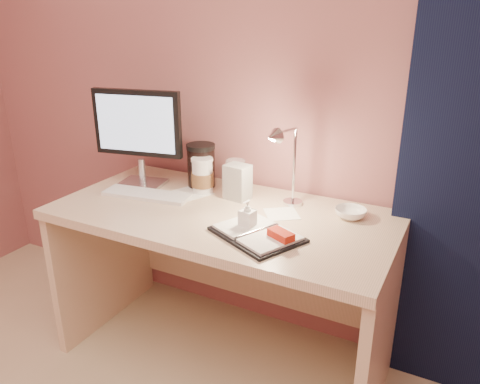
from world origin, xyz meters
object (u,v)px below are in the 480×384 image
at_px(desk_lamp, 293,161).
at_px(planner, 259,234).
at_px(lotion_bottle, 248,215).
at_px(product_box, 238,182).
at_px(clear_cup, 236,177).
at_px(monitor, 138,129).
at_px(coffee_cup, 202,176).
at_px(dark_jar, 201,168).
at_px(bowl, 351,213).
at_px(keyboard, 147,195).
at_px(desk, 231,252).

bearing_deg(desk_lamp, planner, -78.22).
xyz_separation_m(lotion_bottle, product_box, (-0.18, 0.26, 0.02)).
bearing_deg(desk_lamp, clear_cup, 178.65).
height_order(monitor, coffee_cup, monitor).
height_order(clear_cup, product_box, product_box).
height_order(dark_jar, desk_lamp, desk_lamp).
bearing_deg(dark_jar, planner, -37.78).
distance_m(monitor, bowl, 1.01).
xyz_separation_m(monitor, dark_jar, (0.26, 0.11, -0.18)).
height_order(monitor, product_box, monitor).
distance_m(monitor, clear_cup, 0.49).
bearing_deg(clear_cup, lotion_bottle, -55.69).
xyz_separation_m(lotion_bottle, desk_lamp, (0.08, 0.23, 0.16)).
xyz_separation_m(keyboard, desk_lamp, (0.63, 0.13, 0.21)).
bearing_deg(dark_jar, clear_cup, -1.64).
distance_m(coffee_cup, clear_cup, 0.15).
bearing_deg(dark_jar, bowl, -3.40).
height_order(desk, dark_jar, dark_jar).
height_order(monitor, bowl, monitor).
distance_m(keyboard, clear_cup, 0.40).
xyz_separation_m(monitor, planner, (0.73, -0.25, -0.25)).
bearing_deg(product_box, desk_lamp, 1.24).
relative_size(lotion_bottle, product_box, 0.77).
xyz_separation_m(desk, lotion_bottle, (0.17, -0.18, 0.28)).
bearing_deg(clear_cup, desk, -70.39).
relative_size(coffee_cup, desk_lamp, 0.46).
height_order(coffee_cup, lotion_bottle, coffee_cup).
height_order(lotion_bottle, product_box, product_box).
xyz_separation_m(product_box, desk_lamp, (0.26, -0.03, 0.14)).
distance_m(desk, clear_cup, 0.34).
xyz_separation_m(keyboard, lotion_bottle, (0.55, -0.10, 0.05)).
xyz_separation_m(clear_cup, dark_jar, (-0.18, 0.01, 0.01)).
xyz_separation_m(bowl, product_box, (-0.49, -0.02, 0.06)).
height_order(monitor, dark_jar, monitor).
relative_size(monitor, bowl, 3.60).
distance_m(desk, monitor, 0.70).
bearing_deg(keyboard, desk_lamp, 3.20).
bearing_deg(product_box, desk, -75.64).
height_order(keyboard, lotion_bottle, lotion_bottle).
height_order(planner, product_box, product_box).
relative_size(desk, lotion_bottle, 11.83).
distance_m(keyboard, dark_jar, 0.28).
bearing_deg(coffee_cup, keyboard, -141.16).
bearing_deg(lotion_bottle, bowl, 42.51).
xyz_separation_m(desk, keyboard, (-0.38, -0.08, 0.23)).
xyz_separation_m(clear_cup, product_box, (0.04, -0.06, 0.00)).
height_order(keyboard, bowl, bowl).
relative_size(desk, product_box, 9.11).
bearing_deg(dark_jar, desk_lamp, -11.45).
height_order(clear_cup, lotion_bottle, clear_cup).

